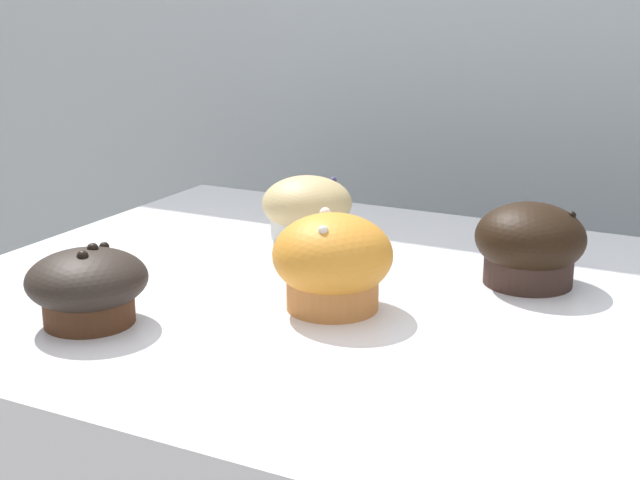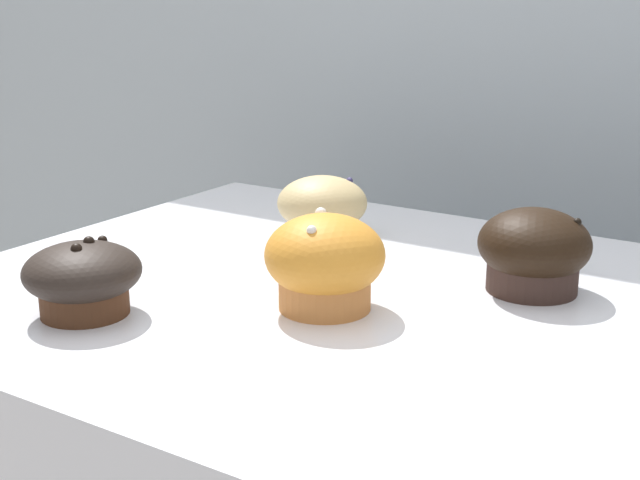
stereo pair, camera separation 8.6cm
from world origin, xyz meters
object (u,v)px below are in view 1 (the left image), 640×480
(muffin_front_left, at_px, (88,286))
(muffin_front_center, at_px, (333,262))
(muffin_back_left, at_px, (530,245))
(muffin_back_right, at_px, (307,208))

(muffin_front_left, bearing_deg, muffin_front_center, 36.52)
(muffin_back_left, bearing_deg, muffin_front_center, -133.68)
(muffin_front_center, bearing_deg, muffin_back_right, 123.24)
(muffin_front_center, height_order, muffin_back_left, muffin_front_center)
(muffin_front_left, bearing_deg, muffin_back_left, 41.30)
(muffin_back_left, height_order, muffin_back_right, muffin_back_left)
(muffin_front_center, xyz_separation_m, muffin_back_right, (-0.13, 0.20, -0.01))
(muffin_back_right, relative_size, muffin_front_left, 0.99)
(muffin_front_center, relative_size, muffin_front_left, 1.04)
(muffin_back_left, relative_size, muffin_back_right, 1.03)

